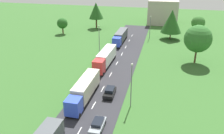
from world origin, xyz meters
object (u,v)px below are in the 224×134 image
car_third (98,125)px  lamppost_fourth (150,26)px  truck_second (84,90)px  tree_birch (62,23)px  truck_fourth (120,36)px  tree_maple (172,21)px  tree_lime (198,39)px  lamppost_third (99,38)px  tree_elm (96,11)px  truck_third (105,58)px  lamppost_second (131,83)px  distant_building (163,11)px  car_fourth (110,92)px  tree_oak (198,23)px

car_third → lamppost_fourth: 51.06m
truck_second → tree_birch: bearing=118.3°
car_third → truck_fourth: bearing=96.6°
tree_maple → tree_lime: size_ratio=1.00×
car_third → lamppost_third: lamppost_third is taller
truck_second → tree_elm: tree_elm is taller
truck_third → lamppost_second: (8.92, -16.75, 2.42)m
tree_maple → lamppost_second: bearing=-98.5°
truck_third → tree_lime: (21.83, 7.13, 4.21)m
lamppost_third → lamppost_fourth: (12.59, 18.24, -0.24)m
lamppost_third → tree_lime: size_ratio=0.83×
lamppost_second → lamppost_fourth: bearing=90.3°
lamppost_third → tree_elm: size_ratio=0.82×
truck_fourth → distant_building: (12.25, 32.18, 2.86)m
lamppost_third → tree_maple: bearing=44.9°
car_third → car_fourth: 10.29m
lamppost_fourth → tree_birch: lamppost_fourth is taller
truck_third → car_fourth: bearing=-72.3°
truck_fourth → tree_maple: tree_maple is taller
truck_second → lamppost_fourth: (8.50, 43.01, 2.16)m
truck_third → tree_oak: (24.95, 35.78, 2.11)m
car_third → distant_building: size_ratio=0.31×
tree_lime → lamppost_second: bearing=-118.4°
truck_second → lamppost_fourth: lamppost_fourth is taller
distant_building → tree_oak: bearing=-52.0°
truck_fourth → lamppost_fourth: lamppost_fourth is taller
truck_fourth → lamppost_third: bearing=-107.8°
truck_fourth → distant_building: size_ratio=0.96×
lamppost_third → tree_birch: 25.66m
truck_third → tree_oak: size_ratio=1.95×
truck_second → distant_building: size_ratio=0.94×
tree_elm → tree_oak: bearing=-1.0°
lamppost_third → tree_oak: lamppost_third is taller
tree_birch → tree_lime: tree_lime is taller
truck_third → lamppost_fourth: bearing=71.8°
lamppost_second → truck_third: bearing=118.0°
tree_birch → tree_lime: 48.26m
car_fourth → lamppost_third: size_ratio=0.51×
truck_third → lamppost_second: 19.14m
truck_second → car_fourth: (4.22, 2.48, -1.30)m
tree_oak → tree_lime: 28.90m
car_third → distant_building: (7.13, 76.44, 4.12)m
lamppost_third → distant_building: distant_building is taller
car_fourth → lamppost_fourth: bearing=84.0°
truck_third → tree_maple: size_ratio=1.33×
tree_elm → tree_lime: size_ratio=1.02×
car_third → tree_elm: tree_elm is taller
car_fourth → tree_elm: bearing=109.0°
tree_elm → distant_building: tree_elm is taller
tree_oak → distant_building: (-12.81, 16.41, 0.62)m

